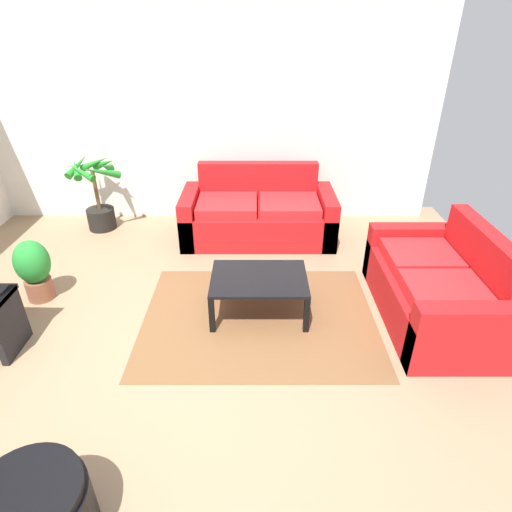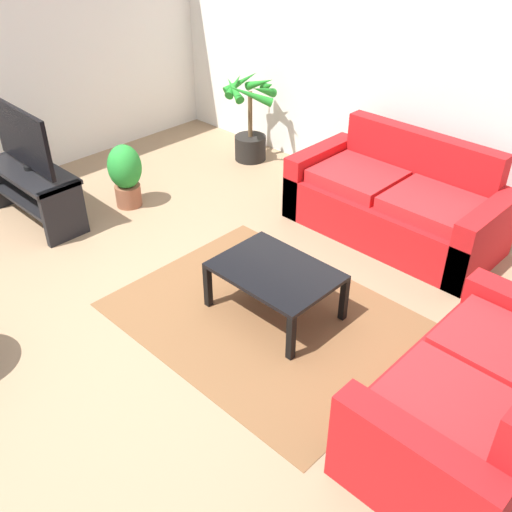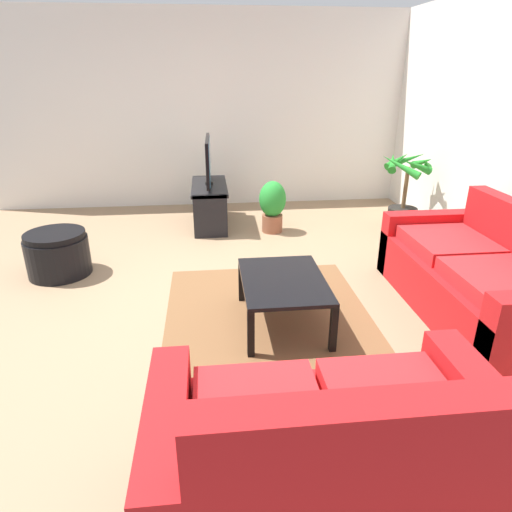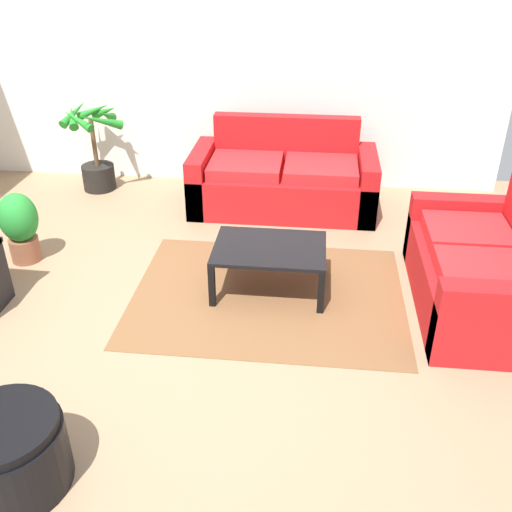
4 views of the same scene
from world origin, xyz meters
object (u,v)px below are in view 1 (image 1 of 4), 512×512
couch_main (256,216)px  coffee_table (257,281)px  couch_loveseat (435,289)px  potted_palm (95,197)px  potted_plant_small (32,269)px

couch_main → coffee_table: bearing=-90.0°
couch_loveseat → couch_main: bearing=134.4°
couch_main → couch_loveseat: (1.66, -1.70, -0.00)m
potted_palm → potted_plant_small: potted_palm is taller
coffee_table → potted_plant_small: potted_plant_small is taller
couch_main → potted_plant_small: size_ratio=2.95×
potted_palm → potted_plant_small: size_ratio=1.53×
potted_palm → couch_loveseat: bearing=-27.3°
couch_loveseat → coffee_table: bearing=177.8°
couch_loveseat → coffee_table: 1.66m
potted_palm → potted_plant_small: bearing=-93.3°
potted_palm → coffee_table: bearing=-41.7°
coffee_table → potted_plant_small: bearing=174.0°
coffee_table → potted_palm: potted_palm is taller
potted_plant_small → potted_palm: bearing=86.7°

